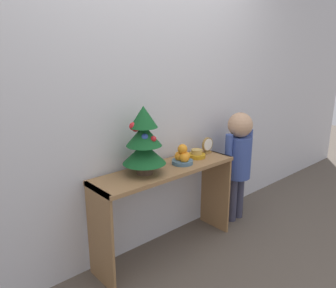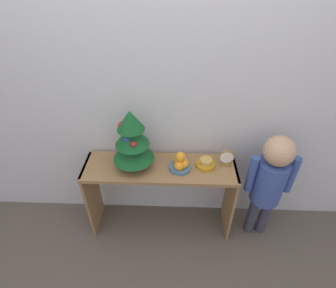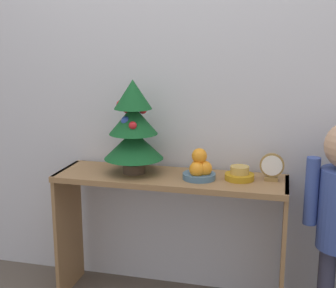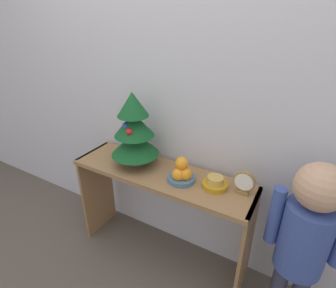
# 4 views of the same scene
# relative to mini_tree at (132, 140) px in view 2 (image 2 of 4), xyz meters

# --- Properties ---
(ground_plane) EXTENTS (12.00, 12.00, 0.00)m
(ground_plane) POSITION_rel_mini_tree_xyz_m (0.20, -0.18, -0.97)
(ground_plane) COLOR brown
(back_wall) EXTENTS (7.00, 0.05, 2.50)m
(back_wall) POSITION_rel_mini_tree_xyz_m (0.20, 0.21, 0.28)
(back_wall) COLOR silver
(back_wall) RESTS_ON ground_plane
(console_table) EXTENTS (1.21, 0.35, 0.72)m
(console_table) POSITION_rel_mini_tree_xyz_m (0.20, -0.01, -0.41)
(console_table) COLOR olive
(console_table) RESTS_ON ground_plane
(mini_tree) EXTENTS (0.31, 0.31, 0.50)m
(mini_tree) POSITION_rel_mini_tree_xyz_m (0.00, 0.00, 0.00)
(mini_tree) COLOR #4C3828
(mini_tree) RESTS_ON console_table
(fruit_bowl) EXTENTS (0.17, 0.17, 0.16)m
(fruit_bowl) POSITION_rel_mini_tree_xyz_m (0.36, -0.03, -0.19)
(fruit_bowl) COLOR #476B84
(fruit_bowl) RESTS_ON console_table
(singing_bowl) EXTENTS (0.15, 0.15, 0.07)m
(singing_bowl) POSITION_rel_mini_tree_xyz_m (0.56, 0.01, -0.22)
(singing_bowl) COLOR #B78419
(singing_bowl) RESTS_ON console_table
(desk_clock) EXTENTS (0.12, 0.04, 0.14)m
(desk_clock) POSITION_rel_mini_tree_xyz_m (0.72, 0.03, -0.18)
(desk_clock) COLOR olive
(desk_clock) RESTS_ON console_table
(child_figure) EXTENTS (0.37, 0.24, 1.05)m
(child_figure) POSITION_rel_mini_tree_xyz_m (1.06, -0.05, -0.31)
(child_figure) COLOR #38384C
(child_figure) RESTS_ON ground_plane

